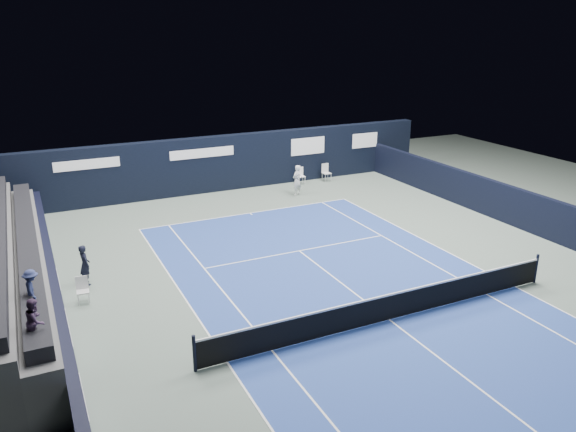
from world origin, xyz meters
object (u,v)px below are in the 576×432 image
object	(u,v)px
folding_chair_back_b	(326,171)
tennis_player	(297,180)
folding_chair_back_a	(300,174)
line_judge_chair	(82,288)
tennis_net	(390,306)

from	to	relation	value
folding_chair_back_b	tennis_player	world-z (taller)	tennis_player
folding_chair_back_a	folding_chair_back_b	size ratio (longest dim) A/B	0.95
folding_chair_back_a	tennis_player	world-z (taller)	tennis_player
folding_chair_back_a	folding_chair_back_b	bearing A→B (deg)	2.01
folding_chair_back_b	line_judge_chair	bearing A→B (deg)	-147.90
folding_chair_back_a	folding_chair_back_b	world-z (taller)	folding_chair_back_b
tennis_net	tennis_player	world-z (taller)	tennis_player
folding_chair_back_a	line_judge_chair	distance (m)	16.82
folding_chair_back_a	tennis_net	size ratio (longest dim) A/B	0.08
line_judge_chair	folding_chair_back_b	bearing A→B (deg)	38.23
tennis_net	tennis_player	xyz separation A→B (m)	(3.54, 13.70, 0.34)
folding_chair_back_a	tennis_player	bearing A→B (deg)	-117.42
folding_chair_back_a	tennis_net	xyz separation A→B (m)	(-4.76, -15.69, -0.05)
line_judge_chair	tennis_player	distance (m)	14.67
folding_chair_back_b	line_judge_chair	xyz separation A→B (m)	(-15.09, -10.10, -0.07)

